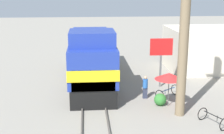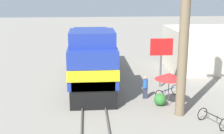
# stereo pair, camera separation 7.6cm
# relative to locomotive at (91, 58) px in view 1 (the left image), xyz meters

# --- Properties ---
(ground_plane) EXTENTS (120.00, 120.00, 0.00)m
(ground_plane) POSITION_rel_locomotive_xyz_m (0.00, -4.47, -1.95)
(ground_plane) COLOR gray
(rail_near) EXTENTS (0.08, 31.35, 0.15)m
(rail_near) POSITION_rel_locomotive_xyz_m (-0.72, -4.47, -1.88)
(rail_near) COLOR #4C4742
(rail_near) RESTS_ON ground_plane
(rail_far) EXTENTS (0.08, 31.35, 0.15)m
(rail_far) POSITION_rel_locomotive_xyz_m (0.72, -4.47, -1.88)
(rail_far) COLOR #4C4742
(rail_far) RESTS_ON ground_plane
(locomotive) EXTENTS (3.22, 12.84, 4.56)m
(locomotive) POSITION_rel_locomotive_xyz_m (0.00, 0.00, 0.00)
(locomotive) COLOR black
(locomotive) RESTS_ON ground_plane
(utility_pole) EXTENTS (1.80, 0.55, 10.73)m
(utility_pole) POSITION_rel_locomotive_xyz_m (5.04, -7.14, 3.44)
(utility_pole) COLOR #726047
(utility_pole) RESTS_ON ground_plane
(vendor_umbrella) EXTENTS (1.80, 1.80, 2.18)m
(vendor_umbrella) POSITION_rel_locomotive_xyz_m (4.72, -5.70, 0.02)
(vendor_umbrella) COLOR #4C4C4C
(vendor_umbrella) RESTS_ON ground_plane
(billboard_sign) EXTENTS (1.70, 0.12, 3.69)m
(billboard_sign) POSITION_rel_locomotive_xyz_m (5.14, -1.71, 0.79)
(billboard_sign) COLOR #595959
(billboard_sign) RESTS_ON ground_plane
(shrub_cluster) EXTENTS (0.79, 0.79, 0.79)m
(shrub_cluster) POSITION_rel_locomotive_xyz_m (4.24, -5.56, -1.56)
(shrub_cluster) COLOR #2D722D
(shrub_cluster) RESTS_ON ground_plane
(person_bystander) EXTENTS (0.34, 0.34, 1.56)m
(person_bystander) POSITION_rel_locomotive_xyz_m (3.52, -4.17, -1.11)
(person_bystander) COLOR #2D3347
(person_bystander) RESTS_ON ground_plane
(bicycle) EXTENTS (1.86, 1.68, 0.75)m
(bicycle) POSITION_rel_locomotive_xyz_m (5.08, -4.21, -1.57)
(bicycle) COLOR black
(bicycle) RESTS_ON ground_plane
(bicycle_spare) EXTENTS (1.33, 1.80, 0.73)m
(bicycle_spare) POSITION_rel_locomotive_xyz_m (6.44, -8.69, -1.58)
(bicycle_spare) COLOR black
(bicycle_spare) RESTS_ON ground_plane
(building_block_distant) EXTENTS (8.78, 5.63, 3.80)m
(building_block_distant) POSITION_rel_locomotive_xyz_m (11.45, 3.07, -0.05)
(building_block_distant) COLOR beige
(building_block_distant) RESTS_ON ground_plane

